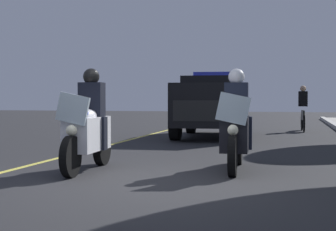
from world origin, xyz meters
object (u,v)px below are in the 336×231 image
at_px(police_suv, 212,103).
at_px(police_motorcycle_lead_right, 236,129).
at_px(police_motorcycle_lead_left, 88,129).
at_px(cyclist_background, 303,108).

bearing_deg(police_suv, police_motorcycle_lead_right, 11.74).
relative_size(police_motorcycle_lead_left, police_suv, 0.43).
relative_size(police_motorcycle_lead_left, police_motorcycle_lead_right, 1.00).
xyz_separation_m(police_motorcycle_lead_right, cyclist_background, (-10.67, 1.34, 0.14)).
distance_m(police_motorcycle_lead_left, police_motorcycle_lead_right, 2.48).
bearing_deg(police_motorcycle_lead_left, police_motorcycle_lead_right, 105.70).
height_order(police_suv, cyclist_background, police_suv).
xyz_separation_m(police_motorcycle_lead_right, police_suv, (-7.25, -1.51, 0.37)).
relative_size(police_suv, cyclist_background, 2.83).
distance_m(police_suv, cyclist_background, 4.45).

